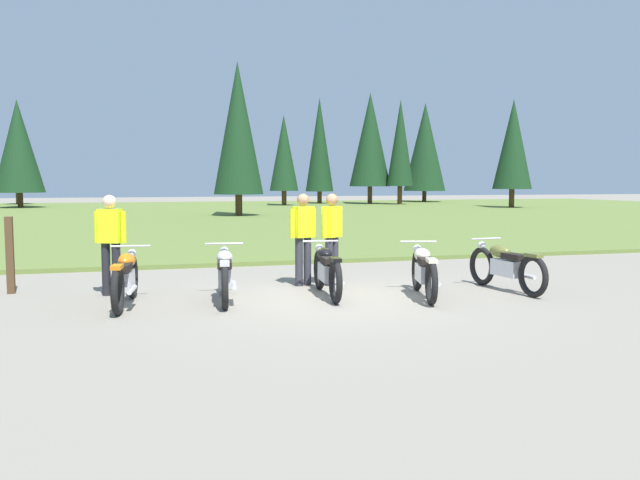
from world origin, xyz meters
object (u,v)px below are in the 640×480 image
object	(u,v)px
motorcycle_silver	(225,274)
motorcycle_cream	(424,271)
trail_marker_post	(10,255)
motorcycle_olive	(506,266)
motorcycle_orange	(126,278)
rider_near_row_end	(332,233)
rider_checking_bike	(110,239)
motorcycle_black	(327,270)
rider_in_hivis_vest	(303,234)

from	to	relation	value
motorcycle_silver	motorcycle_cream	world-z (taller)	same
trail_marker_post	motorcycle_olive	bearing A→B (deg)	-13.83
motorcycle_orange	motorcycle_silver	size ratio (longest dim) A/B	1.00
rider_near_row_end	motorcycle_olive	bearing A→B (deg)	-27.93
rider_near_row_end	motorcycle_cream	bearing A→B (deg)	-56.52
rider_checking_bike	motorcycle_silver	bearing A→B (deg)	-30.49
motorcycle_silver	rider_checking_bike	xyz separation A→B (m)	(-1.74, 1.03, 0.51)
motorcycle_olive	trail_marker_post	world-z (taller)	trail_marker_post
motorcycle_orange	motorcycle_black	size ratio (longest dim) A/B	1.00
rider_checking_bike	rider_near_row_end	bearing A→B (deg)	1.30
motorcycle_olive	rider_near_row_end	bearing A→B (deg)	152.07
rider_near_row_end	rider_checking_bike	distance (m)	3.85
rider_near_row_end	trail_marker_post	world-z (taller)	rider_near_row_end
trail_marker_post	motorcycle_cream	bearing A→B (deg)	-18.63
rider_checking_bike	trail_marker_post	bearing A→B (deg)	157.86
motorcycle_olive	motorcycle_orange	bearing A→B (deg)	177.15
motorcycle_olive	rider_checking_bike	distance (m)	6.71
motorcycle_cream	rider_near_row_end	bearing A→B (deg)	123.48
motorcycle_orange	motorcycle_cream	bearing A→B (deg)	-6.22
motorcycle_orange	rider_near_row_end	xyz separation A→B (m)	(3.61, 1.12, 0.51)
motorcycle_cream	rider_checking_bike	world-z (taller)	rider_checking_bike
rider_near_row_end	rider_checking_bike	world-z (taller)	same
motorcycle_olive	rider_near_row_end	xyz separation A→B (m)	(-2.71, 1.44, 0.51)
motorcycle_silver	motorcycle_cream	size ratio (longest dim) A/B	1.02
rider_in_hivis_vest	motorcycle_silver	bearing A→B (deg)	-142.88
rider_in_hivis_vest	trail_marker_post	world-z (taller)	rider_in_hivis_vest
motorcycle_black	motorcycle_cream	size ratio (longest dim) A/B	1.02
motorcycle_silver	rider_near_row_end	world-z (taller)	rider_near_row_end
rider_near_row_end	rider_checking_bike	xyz separation A→B (m)	(-3.85, -0.09, 0.00)
motorcycle_silver	rider_near_row_end	bearing A→B (deg)	27.89
rider_checking_bike	motorcycle_cream	bearing A→B (deg)	-17.42
rider_checking_bike	rider_in_hivis_vest	xyz separation A→B (m)	(3.33, 0.17, 0.00)
trail_marker_post	motorcycle_silver	bearing A→B (deg)	-26.58
motorcycle_black	trail_marker_post	distance (m)	5.35
motorcycle_silver	rider_in_hivis_vest	distance (m)	2.05
motorcycle_orange	rider_checking_bike	world-z (taller)	rider_checking_bike
rider_checking_bike	rider_in_hivis_vest	bearing A→B (deg)	2.97
motorcycle_black	trail_marker_post	xyz separation A→B (m)	(-5.07, 1.68, 0.21)
motorcycle_cream	trail_marker_post	xyz separation A→B (m)	(-6.57, 2.21, 0.21)
motorcycle_cream	trail_marker_post	bearing A→B (deg)	161.37
motorcycle_orange	rider_near_row_end	distance (m)	3.81
motorcycle_olive	motorcycle_black	bearing A→B (deg)	173.86
motorcycle_black	rider_in_hivis_vest	world-z (taller)	rider_in_hivis_vest
motorcycle_black	trail_marker_post	bearing A→B (deg)	161.65
motorcycle_silver	motorcycle_olive	xyz separation A→B (m)	(4.81, -0.32, 0.00)
motorcycle_cream	rider_in_hivis_vest	size ratio (longest dim) A/B	1.23
motorcycle_olive	rider_in_hivis_vest	bearing A→B (deg)	154.76
motorcycle_black	motorcycle_olive	distance (m)	3.14
rider_near_row_end	rider_in_hivis_vest	distance (m)	0.53
motorcycle_orange	motorcycle_silver	bearing A→B (deg)	0.35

